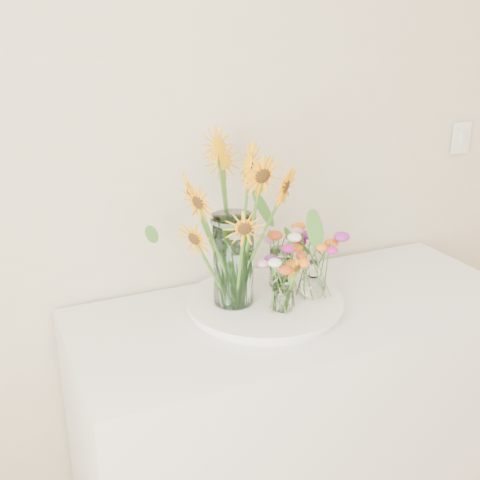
{
  "coord_description": "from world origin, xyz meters",
  "views": [
    {
      "loc": [
        -1.14,
        0.51,
        1.73
      ],
      "look_at": [
        -0.47,
        1.98,
        1.13
      ],
      "focal_mm": 45.0,
      "sensor_mm": 36.0,
      "label": 1
    }
  ],
  "objects_px": {
    "tray": "(264,304)",
    "mason_jar": "(233,260)",
    "small_vase_a": "(282,294)",
    "small_vase_b": "(313,279)",
    "counter": "(299,429)",
    "small_vase_c": "(281,268)"
  },
  "relations": [
    {
      "from": "tray",
      "to": "small_vase_b",
      "type": "height_order",
      "value": "small_vase_b"
    },
    {
      "from": "counter",
      "to": "small_vase_a",
      "type": "bearing_deg",
      "value": -160.39
    },
    {
      "from": "small_vase_b",
      "to": "small_vase_a",
      "type": "bearing_deg",
      "value": -161.62
    },
    {
      "from": "counter",
      "to": "small_vase_b",
      "type": "relative_size",
      "value": 11.86
    },
    {
      "from": "mason_jar",
      "to": "small_vase_a",
      "type": "distance_m",
      "value": 0.17
    },
    {
      "from": "small_vase_b",
      "to": "small_vase_c",
      "type": "xyz_separation_m",
      "value": [
        -0.05,
        0.11,
        0.0
      ]
    },
    {
      "from": "small_vase_c",
      "to": "counter",
      "type": "bearing_deg",
      "value": -80.0
    },
    {
      "from": "mason_jar",
      "to": "small_vase_a",
      "type": "bearing_deg",
      "value": -42.22
    },
    {
      "from": "counter",
      "to": "small_vase_b",
      "type": "distance_m",
      "value": 0.54
    },
    {
      "from": "small_vase_a",
      "to": "small_vase_c",
      "type": "height_order",
      "value": "small_vase_c"
    },
    {
      "from": "tray",
      "to": "small_vase_b",
      "type": "relative_size",
      "value": 3.83
    },
    {
      "from": "small_vase_a",
      "to": "counter",
      "type": "bearing_deg",
      "value": 19.61
    },
    {
      "from": "counter",
      "to": "tray",
      "type": "relative_size",
      "value": 3.1
    },
    {
      "from": "small_vase_a",
      "to": "small_vase_b",
      "type": "height_order",
      "value": "small_vase_b"
    },
    {
      "from": "counter",
      "to": "mason_jar",
      "type": "height_order",
      "value": "mason_jar"
    },
    {
      "from": "mason_jar",
      "to": "small_vase_a",
      "type": "height_order",
      "value": "mason_jar"
    },
    {
      "from": "tray",
      "to": "mason_jar",
      "type": "relative_size",
      "value": 1.62
    },
    {
      "from": "counter",
      "to": "small_vase_b",
      "type": "height_order",
      "value": "small_vase_b"
    },
    {
      "from": "tray",
      "to": "small_vase_a",
      "type": "xyz_separation_m",
      "value": [
        0.02,
        -0.08,
        0.06
      ]
    },
    {
      "from": "small_vase_b",
      "to": "counter",
      "type": "bearing_deg",
      "value": -165.14
    },
    {
      "from": "counter",
      "to": "mason_jar",
      "type": "bearing_deg",
      "value": 162.02
    },
    {
      "from": "mason_jar",
      "to": "small_vase_b",
      "type": "height_order",
      "value": "mason_jar"
    }
  ]
}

